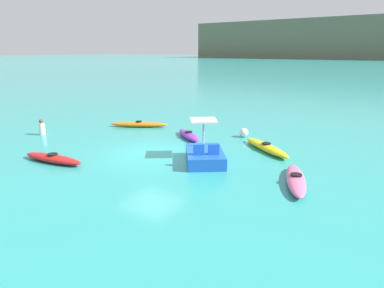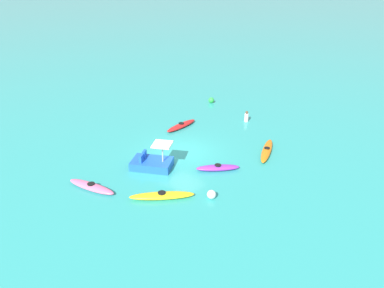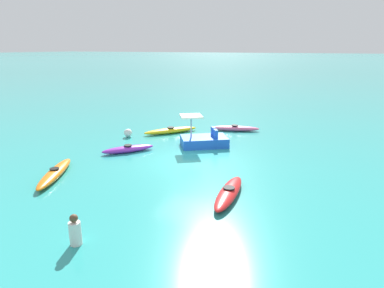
{
  "view_description": "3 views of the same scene",
  "coord_description": "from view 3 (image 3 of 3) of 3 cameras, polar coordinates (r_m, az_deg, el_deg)",
  "views": [
    {
      "loc": [
        8.97,
        -11.32,
        4.51
      ],
      "look_at": [
        1.28,
        1.51,
        0.27
      ],
      "focal_mm": 30.93,
      "sensor_mm": 36.0,
      "label": 1
    },
    {
      "loc": [
        14.06,
        15.41,
        10.81
      ],
      "look_at": [
        -0.28,
        0.68,
        0.75
      ],
      "focal_mm": 33.22,
      "sensor_mm": 36.0,
      "label": 2
    },
    {
      "loc": [
        -13.05,
        -6.45,
        5.07
      ],
      "look_at": [
        1.61,
        0.43,
        0.35
      ],
      "focal_mm": 31.22,
      "sensor_mm": 36.0,
      "label": 3
    }
  ],
  "objects": [
    {
      "name": "ground_plane",
      "position": [
        15.41,
        -1.1,
        -2.97
      ],
      "size": [
        600.0,
        600.0,
        0.0
      ],
      "primitive_type": "plane",
      "color": "teal"
    },
    {
      "name": "kayak_purple",
      "position": [
        17.0,
        -10.87,
        -0.83
      ],
      "size": [
        2.41,
        2.13,
        0.37
      ],
      "color": "purple",
      "rests_on": "ground_plane"
    },
    {
      "name": "kayak_yellow",
      "position": [
        20.46,
        -3.66,
        2.32
      ],
      "size": [
        3.07,
        2.67,
        0.37
      ],
      "color": "yellow",
      "rests_on": "ground_plane"
    },
    {
      "name": "kayak_orange",
      "position": [
        14.66,
        -22.38,
        -4.6
      ],
      "size": [
        3.37,
        2.1,
        0.37
      ],
      "color": "orange",
      "rests_on": "ground_plane"
    },
    {
      "name": "kayak_pink",
      "position": [
        21.14,
        7.3,
        2.69
      ],
      "size": [
        1.56,
        3.1,
        0.37
      ],
      "color": "pink",
      "rests_on": "ground_plane"
    },
    {
      "name": "kayak_red",
      "position": [
        11.88,
        6.3,
        -8.25
      ],
      "size": [
        3.11,
        0.92,
        0.37
      ],
      "color": "red",
      "rests_on": "ground_plane"
    },
    {
      "name": "pedal_boat_blue",
      "position": [
        17.72,
        2.02,
        0.73
      ],
      "size": [
        2.59,
        2.83,
        1.68
      ],
      "color": "blue",
      "rests_on": "ground_plane"
    },
    {
      "name": "buoy_white",
      "position": [
        19.87,
        -10.88,
        1.87
      ],
      "size": [
        0.48,
        0.48,
        0.48
      ],
      "primitive_type": "sphere",
      "color": "white",
      "rests_on": "ground_plane"
    },
    {
      "name": "person_near_shore",
      "position": [
        9.62,
        -19.35,
        -13.89
      ],
      "size": [
        0.42,
        0.42,
        0.88
      ],
      "color": "silver",
      "rests_on": "ground_plane"
    }
  ]
}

